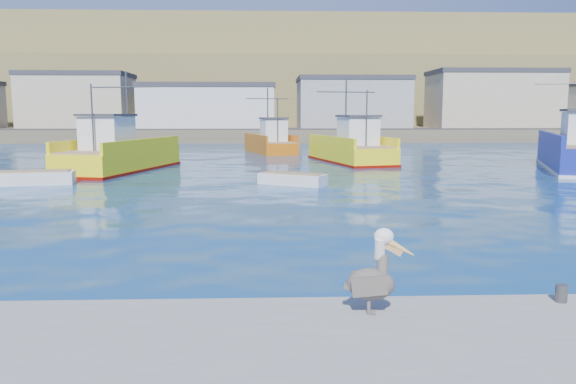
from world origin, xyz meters
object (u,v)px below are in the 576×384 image
object	(u,v)px
skiff_left	(33,179)
pelican	(373,277)
trawler_yellow_b	(351,149)
trawler_yellow_a	(119,155)
boat_orange	(271,142)
skiff_mid	(292,180)
skiff_far	(572,150)

from	to	relation	value
skiff_left	pelican	size ratio (longest dim) A/B	3.05
trawler_yellow_b	pelican	bearing A→B (deg)	-97.96
trawler_yellow_b	trawler_yellow_a	bearing A→B (deg)	-159.87
trawler_yellow_a	boat_orange	size ratio (longest dim) A/B	1.33
skiff_left	skiff_mid	bearing A→B (deg)	-2.59
skiff_left	pelican	bearing A→B (deg)	-56.40
trawler_yellow_a	trawler_yellow_b	bearing A→B (deg)	20.13
trawler_yellow_b	skiff_left	world-z (taller)	trawler_yellow_b
skiff_far	pelican	world-z (taller)	pelican
skiff_left	pelican	xyz separation A→B (m)	(13.86, -20.87, 0.81)
skiff_left	skiff_far	xyz separation A→B (m)	(40.89, 22.27, -0.02)
trawler_yellow_b	skiff_far	world-z (taller)	trawler_yellow_b
trawler_yellow_a	skiff_far	xyz separation A→B (m)	(38.19, 15.50, -0.75)
trawler_yellow_a	trawler_yellow_b	size ratio (longest dim) A/B	1.07
skiff_far	trawler_yellow_b	bearing A→B (deg)	-156.55
trawler_yellow_b	pelican	size ratio (longest dim) A/B	7.61
trawler_yellow_b	skiff_far	bearing A→B (deg)	23.45
skiff_left	pelican	world-z (taller)	pelican
trawler_yellow_b	pelican	xyz separation A→B (m)	(-4.68, -33.45, 0.12)
trawler_yellow_b	skiff_mid	world-z (taller)	trawler_yellow_b
skiff_left	skiff_mid	distance (m)	13.51
boat_orange	pelican	xyz separation A→B (m)	(1.31, -43.79, 0.08)
boat_orange	skiff_left	xyz separation A→B (m)	(-12.56, -22.92, -0.73)
boat_orange	skiff_left	size ratio (longest dim) A/B	2.00
trawler_yellow_b	skiff_left	bearing A→B (deg)	-145.86
trawler_yellow_b	skiff_far	distance (m)	24.37
pelican	skiff_left	bearing A→B (deg)	123.60
trawler_yellow_a	skiff_mid	world-z (taller)	trawler_yellow_a
skiff_far	boat_orange	bearing A→B (deg)	178.69
trawler_yellow_a	skiff_left	bearing A→B (deg)	-111.78
skiff_far	skiff_left	bearing A→B (deg)	-151.43
skiff_mid	pelican	world-z (taller)	pelican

